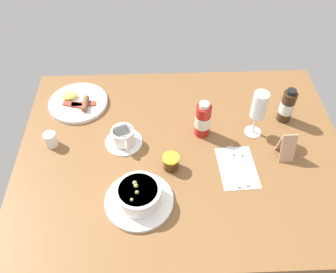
# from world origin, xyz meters

# --- Properties ---
(ground_plane) EXTENTS (1.10, 0.84, 0.03)m
(ground_plane) POSITION_xyz_m (0.00, 0.00, -0.01)
(ground_plane) COLOR brown
(porridge_bowl) EXTENTS (0.21, 0.21, 0.08)m
(porridge_bowl) POSITION_xyz_m (-0.14, -0.20, 0.03)
(porridge_bowl) COLOR white
(porridge_bowl) RESTS_ON ground_plane
(cutlery_setting) EXTENTS (0.13, 0.18, 0.01)m
(cutlery_setting) POSITION_xyz_m (0.18, -0.07, 0.00)
(cutlery_setting) COLOR white
(cutlery_setting) RESTS_ON ground_plane
(coffee_cup) EXTENTS (0.13, 0.13, 0.06)m
(coffee_cup) POSITION_xyz_m (-0.20, 0.04, 0.03)
(coffee_cup) COLOR white
(coffee_cup) RESTS_ON ground_plane
(creamer_jug) EXTENTS (0.05, 0.04, 0.06)m
(creamer_jug) POSITION_xyz_m (-0.44, 0.04, 0.03)
(creamer_jug) COLOR white
(creamer_jug) RESTS_ON ground_plane
(wine_glass) EXTENTS (0.06, 0.06, 0.18)m
(wine_glass) POSITION_xyz_m (0.26, 0.08, 0.12)
(wine_glass) COLOR white
(wine_glass) RESTS_ON ground_plane
(jam_jar) EXTENTS (0.05, 0.05, 0.05)m
(jam_jar) POSITION_xyz_m (-0.04, -0.07, 0.03)
(jam_jar) COLOR #46280C
(jam_jar) RESTS_ON ground_plane
(sauce_bottle_brown) EXTENTS (0.05, 0.05, 0.14)m
(sauce_bottle_brown) POSITION_xyz_m (0.38, 0.14, 0.06)
(sauce_bottle_brown) COLOR #382314
(sauce_bottle_brown) RESTS_ON ground_plane
(sauce_bottle_red) EXTENTS (0.05, 0.05, 0.14)m
(sauce_bottle_red) POSITION_xyz_m (0.07, 0.08, 0.06)
(sauce_bottle_red) COLOR #B21E19
(sauce_bottle_red) RESTS_ON ground_plane
(breakfast_plate) EXTENTS (0.22, 0.22, 0.04)m
(breakfast_plate) POSITION_xyz_m (-0.38, 0.25, 0.01)
(breakfast_plate) COLOR white
(breakfast_plate) RESTS_ON ground_plane
(menu_card) EXTENTS (0.05, 0.06, 0.10)m
(menu_card) POSITION_xyz_m (0.34, -0.03, 0.05)
(menu_card) COLOR tan
(menu_card) RESTS_ON ground_plane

